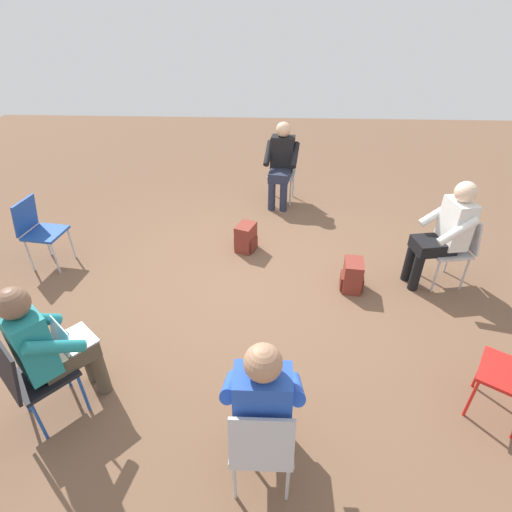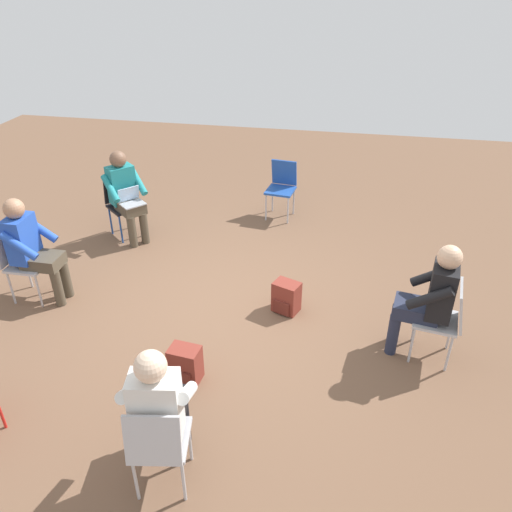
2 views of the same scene
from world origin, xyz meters
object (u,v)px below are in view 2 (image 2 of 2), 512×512
(person_with_laptop, at_px, (125,192))
(chair_south, at_px, (158,442))
(chair_west, at_px, (22,260))
(backpack_near_laptop_user, at_px, (186,366))
(chair_north, at_px, (282,185))
(chair_northwest, at_px, (122,201))
(backpack_by_empty_chair, at_px, (286,298))
(chair_east, at_px, (445,316))
(person_in_white, at_px, (160,404))
(person_in_black, at_px, (430,296))
(person_in_blue, at_px, (31,245))

(person_with_laptop, bearing_deg, chair_south, 67.77)
(chair_west, distance_m, backpack_near_laptop_user, 2.42)
(chair_north, distance_m, chair_northwest, 2.33)
(chair_northwest, xyz_separation_m, backpack_by_empty_chair, (2.52, -1.40, -0.34))
(chair_north, distance_m, backpack_by_empty_chair, 2.47)
(chair_east, bearing_deg, chair_north, 43.88)
(person_in_white, xyz_separation_m, backpack_by_empty_chair, (0.61, 2.18, -0.54))
(chair_west, relative_size, person_with_laptop, 0.69)
(chair_west, height_order, backpack_near_laptop_user, chair_west)
(chair_northwest, bearing_deg, backpack_by_empty_chair, 102.23)
(chair_west, bearing_deg, chair_northwest, 164.92)
(chair_east, xyz_separation_m, person_with_laptop, (-3.95, 1.77, 0.20))
(chair_west, relative_size, backpack_near_laptop_user, 2.36)
(person_with_laptop, relative_size, person_in_white, 1.00)
(chair_south, xyz_separation_m, backpack_by_empty_chair, (0.58, 2.35, -0.34))
(backpack_near_laptop_user, bearing_deg, chair_north, 84.57)
(chair_northwest, bearing_deg, chair_east, 106.56)
(person_in_black, bearing_deg, person_in_white, 140.31)
(chair_east, height_order, person_in_blue, person_in_blue)
(person_in_blue, bearing_deg, person_in_black, 87.48)
(person_in_black, relative_size, backpack_near_laptop_user, 3.44)
(chair_east, distance_m, backpack_by_empty_chair, 1.67)
(chair_west, distance_m, person_with_laptop, 1.69)
(chair_north, distance_m, person_in_black, 3.40)
(chair_north, xyz_separation_m, backpack_by_empty_chair, (0.42, -2.41, -0.34))
(chair_northwest, height_order, person_in_black, person_in_black)
(person_in_blue, distance_m, backpack_near_laptop_user, 2.30)
(chair_east, xyz_separation_m, backpack_near_laptop_user, (-2.33, -0.76, -0.34))
(chair_north, bearing_deg, chair_northwest, 33.19)
(chair_north, distance_m, backpack_near_laptop_user, 3.69)
(person_with_laptop, distance_m, backpack_by_empty_chair, 2.77)
(person_in_white, relative_size, backpack_near_laptop_user, 3.44)
(person_in_black, relative_size, person_in_blue, 1.00)
(person_in_black, xyz_separation_m, person_in_blue, (-4.19, 0.16, 0.00))
(person_in_black, bearing_deg, chair_east, -90.00)
(chair_north, xyz_separation_m, person_with_laptop, (-1.97, -1.13, 0.20))
(chair_east, height_order, backpack_near_laptop_user, chair_east)
(person_with_laptop, xyz_separation_m, person_in_blue, (-0.41, -1.58, 0.00))
(person_with_laptop, height_order, backpack_by_empty_chair, person_with_laptop)
(chair_south, relative_size, backpack_near_laptop_user, 2.36)
(person_in_black, distance_m, backpack_near_laptop_user, 2.36)
(chair_north, height_order, person_in_black, person_in_black)
(chair_south, bearing_deg, person_in_white, 90.00)
(person_with_laptop, distance_m, person_in_blue, 1.63)
(chair_northwest, xyz_separation_m, person_with_laptop, (0.13, -0.11, 0.20))
(chair_north, relative_size, chair_west, 1.00)
(chair_south, relative_size, person_in_black, 0.69)
(person_in_blue, xyz_separation_m, backpack_near_laptop_user, (2.03, -0.95, -0.54))
(person_in_white, height_order, person_in_blue, same)
(chair_north, relative_size, backpack_near_laptop_user, 2.36)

